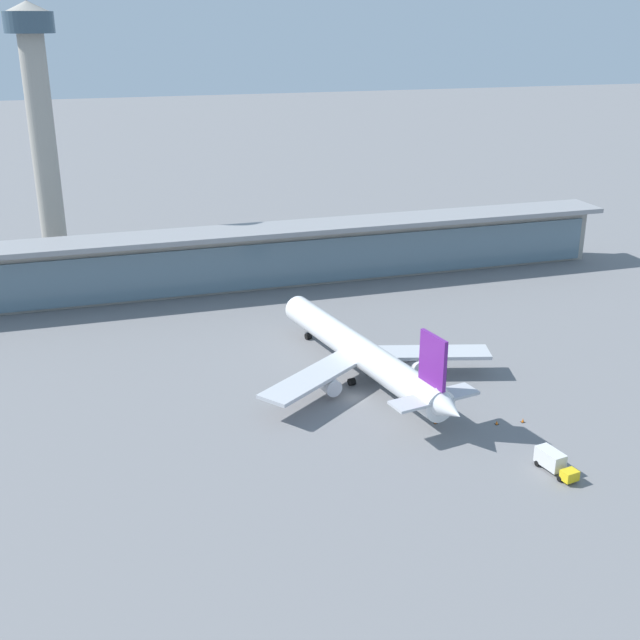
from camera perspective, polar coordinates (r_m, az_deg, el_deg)
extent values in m
plane|color=slate|center=(142.34, 2.43, -5.61)|extent=(1200.00, 1200.00, 0.00)
cylinder|color=white|center=(148.92, 2.77, -2.18)|extent=(14.71, 52.31, 5.50)
cone|color=white|center=(172.24, -1.96, 1.06)|extent=(6.19, 5.83, 5.39)
cone|color=white|center=(127.57, 9.13, -6.27)|extent=(5.95, 6.84, 4.95)
cube|color=black|center=(169.24, -1.50, 1.05)|extent=(4.47, 2.97, 0.66)
cube|color=#B7BABF|center=(140.25, -0.46, -4.09)|extent=(22.71, 18.92, 0.66)
cube|color=#B7BABF|center=(151.57, 7.55, -2.32)|extent=(24.47, 12.27, 0.66)
cylinder|color=silver|center=(141.80, 0.67, -4.64)|extent=(3.70, 4.46, 3.03)
cylinder|color=silver|center=(150.39, 6.75, -3.26)|extent=(3.70, 4.46, 3.03)
cube|color=#661E84|center=(128.30, 8.04, -2.85)|extent=(1.84, 6.65, 8.54)
cube|color=#B7BABF|center=(130.18, 8.14, -5.50)|extent=(15.67, 6.81, 0.47)
cylinder|color=black|center=(147.13, 2.27, -4.41)|extent=(1.36, 1.51, 1.33)
cylinder|color=black|center=(149.97, 4.29, -3.95)|extent=(1.36, 1.51, 1.33)
cylinder|color=black|center=(167.61, -0.84, -1.16)|extent=(1.36, 1.51, 1.33)
cube|color=yellow|center=(123.14, 17.33, -10.50)|extent=(2.57, 2.16, 1.50)
cube|color=black|center=(122.52, 17.60, -10.54)|extent=(2.06, 0.47, 0.70)
cube|color=silver|center=(125.30, 16.07, -9.43)|extent=(3.05, 4.92, 2.50)
cylinder|color=black|center=(124.66, 17.40, -10.50)|extent=(0.43, 0.93, 0.90)
cylinder|color=black|center=(123.34, 16.67, -10.77)|extent=(0.43, 0.93, 0.90)
cylinder|color=black|center=(127.56, 15.90, -9.57)|extent=(0.43, 0.93, 0.90)
cylinder|color=black|center=(126.26, 15.18, -9.82)|extent=(0.43, 0.93, 0.90)
cube|color=gray|center=(154.59, 6.21, -3.14)|extent=(2.79, 3.16, 0.90)
cube|color=black|center=(154.42, 6.13, -2.84)|extent=(0.97, 0.97, 0.70)
cylinder|color=black|center=(154.84, 6.65, -3.30)|extent=(0.73, 0.91, 0.90)
cylinder|color=black|center=(153.74, 6.36, -3.47)|extent=(0.73, 0.91, 0.90)
cylinder|color=black|center=(155.81, 6.05, -3.11)|extent=(0.73, 0.91, 0.90)
cylinder|color=black|center=(154.71, 5.75, -3.28)|extent=(0.73, 0.91, 0.90)
cube|color=olive|center=(144.20, 6.17, -4.96)|extent=(3.15, 2.85, 0.90)
cube|color=black|center=(143.92, 6.07, -4.66)|extent=(0.98, 0.98, 0.70)
cylinder|color=black|center=(144.85, 6.61, -5.05)|extent=(0.89, 0.75, 0.90)
cylinder|color=black|center=(143.59, 6.48, -5.29)|extent=(0.89, 0.75, 0.90)
cylinder|color=black|center=(145.21, 5.85, -4.95)|extent=(0.89, 0.75, 0.90)
cylinder|color=black|center=(143.95, 5.72, -5.19)|extent=(0.89, 0.75, 0.90)
cube|color=#9E998E|center=(200.49, -4.02, 4.41)|extent=(180.00, 8.00, 14.00)
cube|color=slate|center=(196.68, -3.72, 3.88)|extent=(176.40, 0.50, 11.20)
cube|color=gray|center=(196.62, -3.94, 6.38)|extent=(183.60, 12.80, 1.20)
cylinder|color=#9E998E|center=(219.99, -18.98, 10.90)|extent=(6.40, 6.40, 59.59)
cylinder|color=#384C5B|center=(217.47, -20.01, 19.28)|extent=(12.00, 12.00, 5.00)
cone|color=#9E998E|center=(217.49, -20.14, 20.25)|extent=(10.20, 10.20, 2.40)
cone|color=orange|center=(138.39, 14.24, -6.93)|extent=(0.44, 0.44, 0.70)
cube|color=black|center=(138.54, 14.22, -7.06)|extent=(0.62, 0.62, 0.04)
cone|color=orange|center=(135.24, 8.21, -7.15)|extent=(0.44, 0.44, 0.70)
cube|color=black|center=(135.39, 8.21, -7.28)|extent=(0.62, 0.62, 0.04)
cone|color=orange|center=(136.73, 12.47, -7.13)|extent=(0.44, 0.44, 0.70)
cube|color=black|center=(136.88, 12.46, -7.25)|extent=(0.62, 0.62, 0.04)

